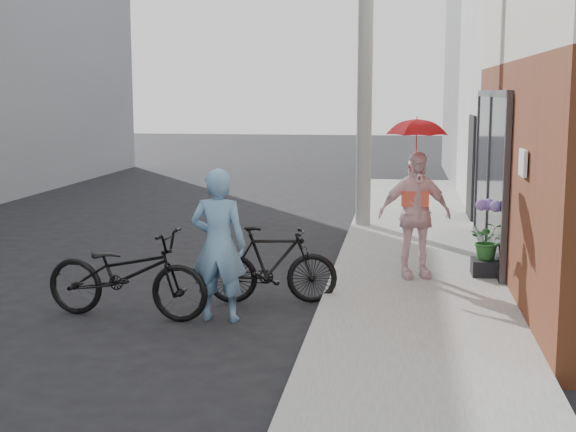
% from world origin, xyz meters
% --- Properties ---
extents(ground, '(80.00, 80.00, 0.00)m').
position_xyz_m(ground, '(0.00, 0.00, 0.00)').
color(ground, black).
rests_on(ground, ground).
extents(sidewalk, '(2.20, 24.00, 0.12)m').
position_xyz_m(sidewalk, '(2.10, 2.00, 0.06)').
color(sidewalk, gray).
rests_on(sidewalk, ground).
extents(curb, '(0.12, 24.00, 0.12)m').
position_xyz_m(curb, '(0.94, 2.00, 0.06)').
color(curb, '#9E9E99').
rests_on(curb, ground).
extents(utility_pole, '(0.28, 0.28, 7.00)m').
position_xyz_m(utility_pole, '(1.10, 6.00, 3.50)').
color(utility_pole, '#9E9E99').
rests_on(utility_pole, ground).
extents(officer, '(0.65, 0.43, 1.76)m').
position_xyz_m(officer, '(-0.23, -0.27, 0.88)').
color(officer, '#6B98BF').
rests_on(officer, ground).
extents(bike_left, '(2.05, 0.90, 1.04)m').
position_xyz_m(bike_left, '(-1.31, -0.33, 0.52)').
color(bike_left, black).
rests_on(bike_left, ground).
extents(bike_right, '(1.67, 0.71, 0.97)m').
position_xyz_m(bike_right, '(0.25, 0.55, 0.49)').
color(bike_right, black).
rests_on(bike_right, ground).
extents(kimono_woman, '(1.08, 0.69, 1.71)m').
position_xyz_m(kimono_woman, '(2.00, 1.73, 0.97)').
color(kimono_woman, silver).
rests_on(kimono_woman, sidewalk).
extents(parasol, '(0.81, 0.81, 0.71)m').
position_xyz_m(parasol, '(2.00, 1.73, 2.18)').
color(parasol, red).
rests_on(parasol, kimono_woman).
extents(planter, '(0.42, 0.42, 0.22)m').
position_xyz_m(planter, '(3.00, 1.97, 0.23)').
color(planter, black).
rests_on(planter, sidewalk).
extents(potted_plant, '(0.48, 0.42, 0.53)m').
position_xyz_m(potted_plant, '(3.00, 1.97, 0.60)').
color(potted_plant, '#2B6528').
rests_on(potted_plant, planter).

